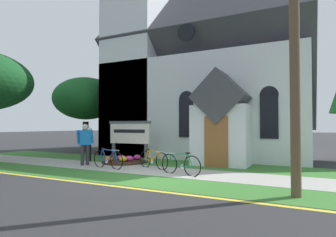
{
  "coord_description": "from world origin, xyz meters",
  "views": [
    {
      "loc": [
        4.87,
        -8.06,
        1.71
      ],
      "look_at": [
        -0.89,
        3.45,
        2.04
      ],
      "focal_mm": 30.1,
      "sensor_mm": 36.0,
      "label": 1
    }
  ],
  "objects": [
    {
      "name": "ground",
      "position": [
        0.0,
        4.0,
        0.0
      ],
      "size": [
        140.0,
        140.0,
        0.0
      ],
      "primitive_type": "plane",
      "color": "#2B2B2D"
    },
    {
      "name": "curb_paint_stripe",
      "position": [
        -0.56,
        -1.58,
        0.0
      ],
      "size": [
        28.0,
        0.16,
        0.01
      ],
      "primitive_type": "cube",
      "color": "yellow",
      "rests_on": "ground"
    },
    {
      "name": "church_building",
      "position": [
        -0.94,
        9.67,
        4.99
      ],
      "size": [
        11.65,
        12.34,
        13.38
      ],
      "color": "silver",
      "rests_on": "ground"
    },
    {
      "name": "bicycle_yellow",
      "position": [
        -0.71,
        1.77,
        0.36
      ],
      "size": [
        1.63,
        0.63,
        0.78
      ],
      "color": "black",
      "rests_on": "ground"
    },
    {
      "name": "cyclist_in_red_jersey",
      "position": [
        -3.8,
        1.24,
        1.06
      ],
      "size": [
        0.48,
        0.6,
        1.78
      ],
      "color": "#2D2D33",
      "rests_on": "ground"
    },
    {
      "name": "cyclist_in_blue_jersey",
      "position": [
        -4.59,
        2.36,
        0.94
      ],
      "size": [
        0.62,
        0.3,
        1.62
      ],
      "color": "black",
      "rests_on": "ground"
    },
    {
      "name": "bicycle_black",
      "position": [
        0.85,
        0.95,
        0.37
      ],
      "size": [
        1.7,
        0.48,
        0.82
      ],
      "color": "black",
      "rests_on": "ground"
    },
    {
      "name": "sidewalk_slab",
      "position": [
        -0.56,
        1.37,
        0.01
      ],
      "size": [
        32.0,
        2.05,
        0.01
      ],
      "primitive_type": "cube",
      "color": "#A8A59E",
      "rests_on": "ground"
    },
    {
      "name": "flower_bed",
      "position": [
        -2.77,
        2.64,
        0.1
      ],
      "size": [
        1.97,
        1.97,
        0.34
      ],
      "color": "#382319",
      "rests_on": "ground"
    },
    {
      "name": "grass_verge",
      "position": [
        -0.56,
        -0.55,
        0.0
      ],
      "size": [
        32.0,
        1.77,
        0.01
      ],
      "primitive_type": "cube",
      "color": "#38722D",
      "rests_on": "ground"
    },
    {
      "name": "church_sign",
      "position": [
        -2.77,
        3.1,
        1.32
      ],
      "size": [
        2.29,
        0.17,
        1.94
      ],
      "color": "#474C56",
      "rests_on": "ground"
    },
    {
      "name": "bicycle_white",
      "position": [
        -2.38,
        1.01,
        0.37
      ],
      "size": [
        1.69,
        0.33,
        0.83
      ],
      "color": "black",
      "rests_on": "ground"
    },
    {
      "name": "yard_deciduous_tree",
      "position": [
        -8.65,
        6.48,
        3.54
      ],
      "size": [
        4.32,
        4.32,
        4.98
      ],
      "color": "#3D2D1E",
      "rests_on": "ground"
    },
    {
      "name": "church_lawn",
      "position": [
        -0.56,
        3.61,
        0.0
      ],
      "size": [
        24.0,
        2.44,
        0.01
      ],
      "primitive_type": "cube",
      "color": "#38722D",
      "rests_on": "ground"
    }
  ]
}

